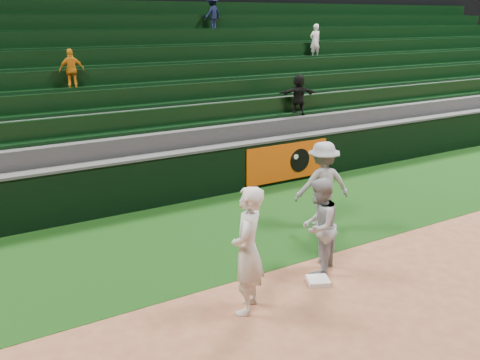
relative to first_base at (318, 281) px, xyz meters
name	(u,v)px	position (x,y,z in m)	size (l,w,h in m)	color
ground	(320,287)	(-0.05, -0.12, -0.04)	(70.00, 70.00, 0.00)	brown
foul_grass	(229,229)	(-0.05, 2.88, -0.04)	(36.00, 4.20, 0.01)	black
first_base	(318,281)	(0.00, 0.00, 0.00)	(0.36, 0.36, 0.08)	white
first_baseman	(248,250)	(-1.49, -0.10, 0.96)	(0.73, 0.48, 1.99)	silver
baserunner	(319,226)	(0.26, 0.36, 0.82)	(0.83, 0.65, 1.72)	#999CA3
base_coach	(323,185)	(1.74, 2.01, 0.89)	(1.19, 0.69, 1.85)	#90929C
field_wall	(184,175)	(-0.03, 5.08, 0.59)	(36.00, 0.45, 1.25)	black
stadium_seating	(127,110)	(-0.05, 8.85, 1.66)	(36.00, 5.95, 4.99)	#323234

